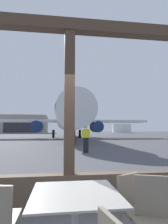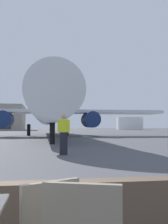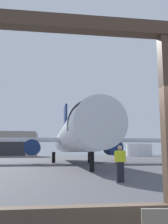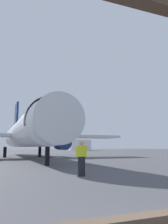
{
  "view_description": "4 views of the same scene",
  "coord_description": "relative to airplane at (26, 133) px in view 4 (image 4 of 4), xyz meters",
  "views": [
    {
      "loc": [
        -0.2,
        -3.62,
        1.44
      ],
      "look_at": [
        2.46,
        16.13,
        3.34
      ],
      "focal_mm": 30.12,
      "sensor_mm": 36.0,
      "label": 1
    },
    {
      "loc": [
        0.67,
        -2.86,
        1.21
      ],
      "look_at": [
        3.6,
        16.16,
        2.23
      ],
      "focal_mm": 42.41,
      "sensor_mm": 36.0,
      "label": 2
    },
    {
      "loc": [
        -1.98,
        -4.03,
        1.42
      ],
      "look_at": [
        0.46,
        13.3,
        4.14
      ],
      "focal_mm": 41.52,
      "sensor_mm": 36.0,
      "label": 3
    },
    {
      "loc": [
        -2.58,
        -2.4,
        1.43
      ],
      "look_at": [
        2.35,
        10.08,
        3.51
      ],
      "focal_mm": 36.19,
      "sensor_mm": 36.0,
      "label": 4
    }
  ],
  "objects": [
    {
      "name": "airplane",
      "position": [
        0.0,
        0.0,
        0.0
      ],
      "size": [
        28.21,
        34.9,
        10.12
      ],
      "color": "silver",
      "rests_on": "ground"
    },
    {
      "name": "fuel_storage_tank",
      "position": [
        28.67,
        55.45,
        -1.16
      ],
      "size": [
        8.98,
        8.98,
        4.21
      ],
      "primitive_type": "cylinder",
      "color": "white",
      "rests_on": "ground"
    },
    {
      "name": "ground_crew_worker",
      "position": [
        0.25,
        -20.39,
        -2.37
      ],
      "size": [
        0.5,
        0.34,
        1.74
      ],
      "color": "black",
      "rests_on": "ground"
    },
    {
      "name": "ground_plane",
      "position": [
        -1.27,
        11.3,
        -3.27
      ],
      "size": [
        220.0,
        220.0,
        0.0
      ],
      "primitive_type": "plane",
      "color": "#4C4C51"
    }
  ]
}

